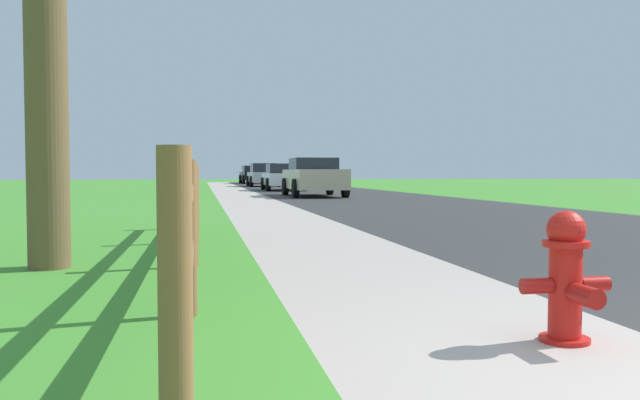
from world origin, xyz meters
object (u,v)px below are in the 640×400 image
(parked_car_silver, at_px, (263,175))
(parked_suv_beige, at_px, (314,177))
(parked_car_black, at_px, (252,174))
(parked_car_white, at_px, (283,177))
(fire_hydrant, at_px, (567,275))

(parked_car_silver, bearing_deg, parked_suv_beige, -89.12)
(parked_suv_beige, height_order, parked_car_black, parked_suv_beige)
(parked_suv_beige, height_order, parked_car_silver, parked_car_silver)
(parked_car_white, distance_m, parked_car_black, 20.59)
(parked_suv_beige, distance_m, parked_car_silver, 18.11)
(parked_car_white, relative_size, parked_car_black, 1.06)
(parked_car_white, bearing_deg, parked_car_black, 89.93)
(parked_suv_beige, distance_m, parked_car_white, 8.50)
(fire_hydrant, bearing_deg, parked_car_silver, 86.92)
(fire_hydrant, height_order, parked_suv_beige, parked_suv_beige)
(parked_car_silver, xyz_separation_m, parked_car_black, (0.16, 10.98, -0.01))
(fire_hydrant, height_order, parked_car_black, parked_car_black)
(parked_car_white, distance_m, parked_car_silver, 9.62)
(parked_suv_beige, xyz_separation_m, parked_car_white, (-0.15, 8.50, -0.06))
(fire_hydrant, distance_m, parked_car_black, 50.99)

